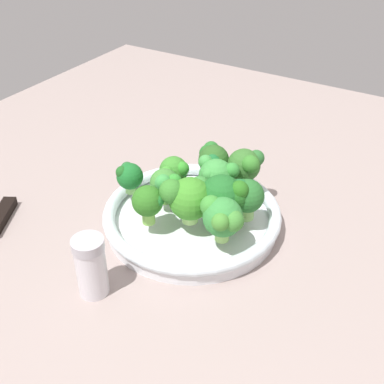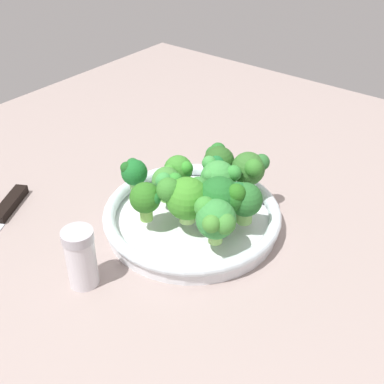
# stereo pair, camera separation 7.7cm
# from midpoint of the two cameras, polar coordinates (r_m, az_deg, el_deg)

# --- Properties ---
(ground_plane) EXTENTS (1.30, 1.30, 0.03)m
(ground_plane) POSITION_cam_midpoint_polar(r_m,az_deg,el_deg) (0.85, 3.77, -3.25)
(ground_plane) COLOR gray
(bowl) EXTENTS (0.28, 0.28, 0.04)m
(bowl) POSITION_cam_midpoint_polar(r_m,az_deg,el_deg) (0.80, 2.76, -2.92)
(bowl) COLOR white
(bowl) RESTS_ON ground_plane
(broccoli_floret_0) EXTENTS (0.05, 0.05, 0.06)m
(broccoli_floret_0) POSITION_cam_midpoint_polar(r_m,az_deg,el_deg) (0.82, 1.25, 2.42)
(broccoli_floret_0) COLOR #81B95A
(broccoli_floret_0) RESTS_ON bowl
(broccoli_floret_1) EXTENTS (0.06, 0.06, 0.07)m
(broccoli_floret_1) POSITION_cam_midpoint_polar(r_m,az_deg,el_deg) (0.81, 9.35, 2.53)
(broccoli_floret_1) COLOR #82BB54
(broccoli_floret_1) RESTS_ON bowl
(broccoli_floret_2) EXTENTS (0.05, 0.05, 0.06)m
(broccoli_floret_2) POSITION_cam_midpoint_polar(r_m,az_deg,el_deg) (0.74, -2.28, -0.82)
(broccoli_floret_2) COLOR #84BF4F
(broccoli_floret_2) RESTS_ON bowl
(broccoli_floret_3) EXTENTS (0.05, 0.05, 0.06)m
(broccoli_floret_3) POSITION_cam_midpoint_polar(r_m,az_deg,el_deg) (0.79, -0.07, 1.13)
(broccoli_floret_3) COLOR #84CB57
(broccoli_floret_3) RESTS_ON bowl
(broccoli_floret_4) EXTENTS (0.06, 0.07, 0.07)m
(broccoli_floret_4) POSITION_cam_midpoint_polar(r_m,az_deg,el_deg) (0.70, 5.86, -3.21)
(broccoli_floret_4) COLOR #A2D86C
(broccoli_floret_4) RESTS_ON bowl
(broccoli_floret_5) EXTENTS (0.05, 0.05, 0.07)m
(broccoli_floret_5) POSITION_cam_midpoint_polar(r_m,az_deg,el_deg) (0.75, 9.05, -0.93)
(broccoli_floret_5) COLOR #82B45B
(broccoli_floret_5) RESTS_ON bowl
(broccoli_floret_6) EXTENTS (0.06, 0.07, 0.07)m
(broccoli_floret_6) POSITION_cam_midpoint_polar(r_m,az_deg,el_deg) (0.79, 5.83, 1.50)
(broccoli_floret_6) COLOR #88C668
(broccoli_floret_6) RESTS_ON bowl
(broccoli_floret_7) EXTENTS (0.07, 0.07, 0.07)m
(broccoli_floret_7) POSITION_cam_midpoint_polar(r_m,az_deg,el_deg) (0.74, 2.32, -0.67)
(broccoli_floret_7) COLOR #A1CD70
(broccoli_floret_7) RESTS_ON bowl
(broccoli_floret_8) EXTENTS (0.04, 0.04, 0.05)m
(broccoli_floret_8) POSITION_cam_midpoint_polar(r_m,az_deg,el_deg) (0.82, -4.02, 2.21)
(broccoli_floret_8) COLOR #90D270
(broccoli_floret_8) RESTS_ON bowl
(broccoli_floret_9) EXTENTS (0.06, 0.05, 0.07)m
(broccoli_floret_9) POSITION_cam_midpoint_polar(r_m,az_deg,el_deg) (0.83, 5.53, 3.46)
(broccoli_floret_9) COLOR #7ABE59
(broccoli_floret_9) RESTS_ON bowl
(broccoli_floret_10) EXTENTS (0.07, 0.07, 0.07)m
(broccoli_floret_10) POSITION_cam_midpoint_polar(r_m,az_deg,el_deg) (0.74, 6.65, -0.83)
(broccoli_floret_10) COLOR #9CCB64
(broccoli_floret_10) RESTS_ON bowl
(pepper_shaker) EXTENTS (0.04, 0.04, 0.09)m
(pepper_shaker) POSITION_cam_midpoint_polar(r_m,az_deg,el_deg) (0.69, -9.45, -7.50)
(pepper_shaker) COLOR silver
(pepper_shaker) RESTS_ON ground_plane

